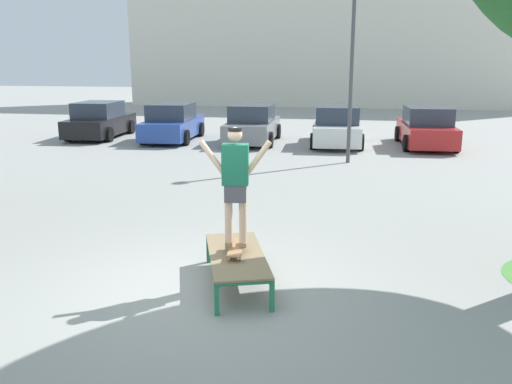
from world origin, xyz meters
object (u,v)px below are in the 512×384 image
object	(u,v)px
light_post	(353,37)
skate_box	(236,257)
skater	(235,179)
car_red	(426,128)
skateboard	(236,248)
car_grey	(252,125)
car_white	(337,127)
car_blue	(173,123)
car_black	(100,121)

from	to	relation	value
light_post	skate_box	bearing A→B (deg)	-97.88
skate_box	light_post	size ratio (longest dim) A/B	0.35
skater	car_red	distance (m)	14.45
skate_box	skateboard	distance (m)	0.13
skate_box	skateboard	xyz separation A→B (m)	(-0.01, 0.04, 0.12)
skater	car_grey	size ratio (longest dim) A/B	0.40
car_grey	car_white	bearing A→B (deg)	-0.39
skateboard	skater	size ratio (longest dim) A/B	0.48
light_post	skater	bearing A→B (deg)	-98.00
skater	car_blue	bearing A→B (deg)	112.72
car_grey	car_red	size ratio (longest dim) A/B	1.00
skater	car_white	xyz separation A→B (m)	(0.89, 13.65, -0.84)
car_black	car_grey	world-z (taller)	same
car_white	light_post	world-z (taller)	light_post
skater	skateboard	bearing A→B (deg)	-81.90
skate_box	skater	distance (m)	1.12
skateboard	car_blue	world-z (taller)	car_blue
skater	car_blue	size ratio (longest dim) A/B	0.39
car_grey	skate_box	bearing A→B (deg)	-79.95
skater	car_blue	xyz separation A→B (m)	(-5.72, 13.66, -0.84)
skate_box	car_red	distance (m)	14.47
skateboard	car_black	bearing A→B (deg)	122.91
skateboard	light_post	distance (m)	10.55
car_grey	light_post	distance (m)	6.20
skater	car_black	distance (m)	16.64
skateboard	skate_box	bearing A→B (deg)	-71.17
skateboard	car_black	distance (m)	16.62
car_white	car_red	bearing A→B (deg)	2.68
skateboard	car_red	bearing A→B (deg)	73.09
car_grey	car_red	world-z (taller)	same
skate_box	light_post	distance (m)	10.63
skate_box	car_black	xyz separation A→B (m)	(-9.04, 13.99, 0.28)
skateboard	skater	xyz separation A→B (m)	(-0.00, 0.00, 0.99)
car_blue	skater	bearing A→B (deg)	-67.28
car_grey	skater	bearing A→B (deg)	-79.98
car_black	car_red	world-z (taller)	same
skateboard	car_grey	size ratio (longest dim) A/B	0.19
light_post	car_grey	bearing A→B (deg)	135.48
car_blue	car_red	bearing A→B (deg)	0.82
skater	car_black	xyz separation A→B (m)	(-9.03, 13.95, -0.84)
car_white	car_black	bearing A→B (deg)	178.29
car_grey	car_white	distance (m)	3.31
skater	car_red	world-z (taller)	skater
skate_box	car_red	world-z (taller)	car_red
car_red	car_blue	bearing A→B (deg)	-179.18
car_white	skateboard	bearing A→B (deg)	-93.73
car_black	car_blue	world-z (taller)	same
skater	car_red	size ratio (longest dim) A/B	0.40
car_white	car_red	size ratio (longest dim) A/B	1.00
skate_box	car_black	distance (m)	16.66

